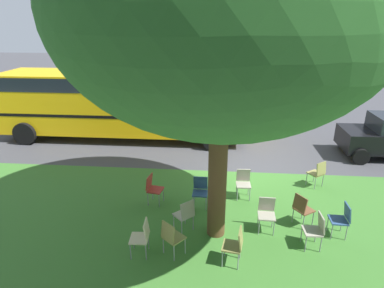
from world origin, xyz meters
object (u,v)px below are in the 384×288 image
at_px(school_bus, 123,99).
at_px(chair_7, 342,218).
at_px(chair_4, 172,236).
at_px(chair_9, 316,228).
at_px(chair_2, 302,208).
at_px(chair_6, 318,172).
at_px(chair_10, 142,235).
at_px(chair_11, 267,212).
at_px(chair_3, 235,244).
at_px(chair_8, 200,190).
at_px(chair_0, 185,213).
at_px(chair_5, 243,181).
at_px(street_tree, 223,10).
at_px(chair_1, 153,187).

bearing_deg(school_bus, chair_7, 137.61).
relative_size(chair_4, chair_9, 1.00).
xyz_separation_m(chair_2, chair_6, (-0.97, -2.15, 0.00)).
relative_size(chair_6, chair_10, 1.00).
bearing_deg(chair_11, school_bus, -50.07).
height_order(chair_3, chair_4, same).
height_order(chair_8, school_bus, school_bus).
bearing_deg(chair_0, chair_10, 47.75).
relative_size(chair_0, chair_5, 1.00).
height_order(street_tree, chair_1, street_tree).
xyz_separation_m(chair_8, chair_9, (-2.76, 1.58, 0.00)).
bearing_deg(chair_8, chair_11, 150.32).
bearing_deg(school_bus, chair_4, 112.69).
height_order(street_tree, chair_3, street_tree).
bearing_deg(chair_2, chair_10, 20.90).
bearing_deg(chair_7, chair_4, 14.69).
height_order(chair_2, school_bus, school_bus).
bearing_deg(chair_10, chair_6, -143.01).
distance_m(chair_5, school_bus, 7.07).
distance_m(chair_2, school_bus, 8.97).
bearing_deg(chair_5, chair_6, -160.64).
bearing_deg(chair_8, chair_9, 150.17).
bearing_deg(chair_4, chair_0, -102.74).
distance_m(chair_0, chair_1, 1.64).
bearing_deg(chair_5, chair_7, 143.39).
distance_m(chair_0, chair_8, 1.26).
relative_size(chair_1, chair_3, 1.00).
bearing_deg(chair_2, chair_8, -15.13).
bearing_deg(chair_11, chair_8, -29.68).
bearing_deg(chair_3, chair_2, -138.19).
relative_size(chair_3, chair_11, 1.00).
height_order(street_tree, chair_4, street_tree).
xyz_separation_m(chair_2, chair_8, (2.65, -0.72, 0.00)).
xyz_separation_m(chair_3, chair_6, (-2.73, -3.72, 0.00)).
bearing_deg(chair_8, chair_5, -154.45).
xyz_separation_m(chair_5, chair_8, (1.25, 0.60, 0.00)).
relative_size(street_tree, chair_1, 8.72).
bearing_deg(chair_2, chair_11, 15.84).
bearing_deg(chair_9, chair_5, -55.17).
xyz_separation_m(chair_4, chair_8, (-0.51, -2.14, 0.00)).
bearing_deg(chair_4, chair_9, -170.36).
distance_m(street_tree, chair_0, 4.72).
distance_m(chair_1, chair_6, 5.18).
relative_size(chair_1, chair_11, 1.00).
xyz_separation_m(street_tree, chair_2, (-2.18, -0.52, -4.66)).
bearing_deg(chair_6, chair_9, 74.07).
xyz_separation_m(chair_0, chair_2, (-2.95, -0.51, 0.00)).
relative_size(chair_3, chair_7, 1.00).
height_order(street_tree, chair_8, street_tree).
height_order(chair_4, chair_5, same).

